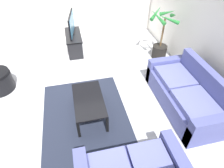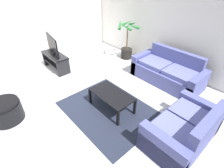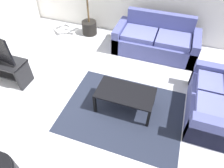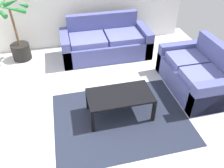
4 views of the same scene
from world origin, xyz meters
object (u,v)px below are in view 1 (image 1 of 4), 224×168
(couch_main, at_px, (186,94))
(tv_stand, at_px, (74,40))
(tv, at_px, (72,24))
(coffee_table, at_px, (89,101))
(potted_palm, at_px, (161,42))

(couch_main, relative_size, tv_stand, 1.83)
(tv, relative_size, coffee_table, 0.96)
(tv_stand, relative_size, coffee_table, 1.05)
(tv_stand, relative_size, tv, 1.10)
(tv, height_order, coffee_table, tv)
(tv_stand, height_order, tv, tv)
(tv, bearing_deg, tv_stand, -99.01)
(tv_stand, xyz_separation_m, coffee_table, (2.68, 0.08, 0.04))
(tv, bearing_deg, potted_palm, 67.87)
(tv, height_order, potted_palm, potted_palm)
(tv, xyz_separation_m, coffee_table, (2.68, 0.08, -0.47))
(tv_stand, relative_size, potted_palm, 0.79)
(couch_main, bearing_deg, tv_stand, -143.85)
(tv_stand, distance_m, tv, 0.51)
(coffee_table, bearing_deg, tv, -178.34)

